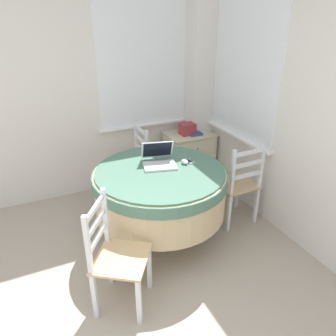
{
  "coord_description": "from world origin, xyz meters",
  "views": [
    {
      "loc": [
        0.07,
        -1.06,
        2.07
      ],
      "look_at": [
        1.27,
        1.55,
        0.68
      ],
      "focal_mm": 35.0,
      "sensor_mm": 36.0,
      "label": 1
    }
  ],
  "objects_px": {
    "round_dining_table": "(160,188)",
    "dining_chair_near_back_window": "(132,165)",
    "cell_phone": "(188,161)",
    "book_on_cabinet": "(194,133)",
    "laptop": "(159,160)",
    "dining_chair_camera_near": "(116,257)",
    "corner_cabinet": "(189,157)",
    "computer_mouse": "(185,162)",
    "storage_box": "(187,129)",
    "dining_chair_near_right_window": "(238,185)"
  },
  "relations": [
    {
      "from": "dining_chair_near_back_window",
      "to": "corner_cabinet",
      "type": "distance_m",
      "value": 0.85
    },
    {
      "from": "cell_phone",
      "to": "storage_box",
      "type": "relative_size",
      "value": 0.73
    },
    {
      "from": "storage_box",
      "to": "book_on_cabinet",
      "type": "relative_size",
      "value": 1.01
    },
    {
      "from": "round_dining_table",
      "to": "laptop",
      "type": "relative_size",
      "value": 3.39
    },
    {
      "from": "book_on_cabinet",
      "to": "round_dining_table",
      "type": "bearing_deg",
      "value": -132.86
    },
    {
      "from": "storage_box",
      "to": "book_on_cabinet",
      "type": "height_order",
      "value": "storage_box"
    },
    {
      "from": "round_dining_table",
      "to": "storage_box",
      "type": "distance_m",
      "value": 1.28
    },
    {
      "from": "laptop",
      "to": "cell_phone",
      "type": "bearing_deg",
      "value": -13.51
    },
    {
      "from": "dining_chair_near_right_window",
      "to": "corner_cabinet",
      "type": "bearing_deg",
      "value": 90.1
    },
    {
      "from": "computer_mouse",
      "to": "dining_chair_near_right_window",
      "type": "xyz_separation_m",
      "value": [
        0.58,
        -0.09,
        -0.34
      ]
    },
    {
      "from": "dining_chair_near_back_window",
      "to": "dining_chair_near_right_window",
      "type": "relative_size",
      "value": 1.0
    },
    {
      "from": "dining_chair_near_right_window",
      "to": "corner_cabinet",
      "type": "xyz_separation_m",
      "value": [
        -0.0,
        1.06,
        -0.11
      ]
    },
    {
      "from": "book_on_cabinet",
      "to": "cell_phone",
      "type": "bearing_deg",
      "value": -122.29
    },
    {
      "from": "laptop",
      "to": "dining_chair_near_back_window",
      "type": "xyz_separation_m",
      "value": [
        -0.03,
        0.73,
        -0.36
      ]
    },
    {
      "from": "round_dining_table",
      "to": "dining_chair_near_back_window",
      "type": "distance_m",
      "value": 0.86
    },
    {
      "from": "round_dining_table",
      "to": "dining_chair_near_right_window",
      "type": "xyz_separation_m",
      "value": [
        0.85,
        -0.06,
        -0.13
      ]
    },
    {
      "from": "cell_phone",
      "to": "dining_chair_near_back_window",
      "type": "xyz_separation_m",
      "value": [
        -0.3,
        0.8,
        -0.32
      ]
    },
    {
      "from": "cell_phone",
      "to": "dining_chair_near_right_window",
      "type": "bearing_deg",
      "value": -11.91
    },
    {
      "from": "dining_chair_near_back_window",
      "to": "dining_chair_near_right_window",
      "type": "bearing_deg",
      "value": -47.47
    },
    {
      "from": "laptop",
      "to": "book_on_cabinet",
      "type": "distance_m",
      "value": 1.2
    },
    {
      "from": "dining_chair_camera_near",
      "to": "corner_cabinet",
      "type": "bearing_deg",
      "value": 47.41
    },
    {
      "from": "laptop",
      "to": "storage_box",
      "type": "relative_size",
      "value": 2.0
    },
    {
      "from": "laptop",
      "to": "computer_mouse",
      "type": "relative_size",
      "value": 4.4
    },
    {
      "from": "dining_chair_near_back_window",
      "to": "dining_chair_near_right_window",
      "type": "xyz_separation_m",
      "value": [
        0.83,
        -0.91,
        0.0
      ]
    },
    {
      "from": "dining_chair_near_back_window",
      "to": "round_dining_table",
      "type": "bearing_deg",
      "value": -90.99
    },
    {
      "from": "corner_cabinet",
      "to": "dining_chair_camera_near",
      "type": "bearing_deg",
      "value": -132.59
    },
    {
      "from": "round_dining_table",
      "to": "dining_chair_near_right_window",
      "type": "relative_size",
      "value": 1.38
    },
    {
      "from": "cell_phone",
      "to": "dining_chair_near_right_window",
      "type": "relative_size",
      "value": 0.15
    },
    {
      "from": "computer_mouse",
      "to": "dining_chair_near_right_window",
      "type": "bearing_deg",
      "value": -8.48
    },
    {
      "from": "cell_phone",
      "to": "dining_chair_camera_near",
      "type": "distance_m",
      "value": 1.18
    },
    {
      "from": "dining_chair_camera_near",
      "to": "dining_chair_near_right_window",
      "type": "bearing_deg",
      "value": 19.92
    },
    {
      "from": "corner_cabinet",
      "to": "storage_box",
      "type": "bearing_deg",
      "value": -161.81
    },
    {
      "from": "laptop",
      "to": "corner_cabinet",
      "type": "bearing_deg",
      "value": 47.62
    },
    {
      "from": "cell_phone",
      "to": "round_dining_table",
      "type": "bearing_deg",
      "value": -170.83
    },
    {
      "from": "dining_chair_near_right_window",
      "to": "book_on_cabinet",
      "type": "height_order",
      "value": "dining_chair_near_right_window"
    },
    {
      "from": "laptop",
      "to": "dining_chair_camera_near",
      "type": "height_order",
      "value": "laptop"
    },
    {
      "from": "round_dining_table",
      "to": "dining_chair_near_right_window",
      "type": "bearing_deg",
      "value": -4.16
    },
    {
      "from": "round_dining_table",
      "to": "book_on_cabinet",
      "type": "height_order",
      "value": "round_dining_table"
    },
    {
      "from": "computer_mouse",
      "to": "dining_chair_near_right_window",
      "type": "height_order",
      "value": "dining_chair_near_right_window"
    },
    {
      "from": "dining_chair_near_back_window",
      "to": "corner_cabinet",
      "type": "relative_size",
      "value": 1.39
    },
    {
      "from": "computer_mouse",
      "to": "book_on_cabinet",
      "type": "xyz_separation_m",
      "value": [
        0.62,
        0.93,
        -0.11
      ]
    },
    {
      "from": "dining_chair_camera_near",
      "to": "storage_box",
      "type": "bearing_deg",
      "value": 47.98
    },
    {
      "from": "corner_cabinet",
      "to": "book_on_cabinet",
      "type": "distance_m",
      "value": 0.34
    },
    {
      "from": "book_on_cabinet",
      "to": "laptop",
      "type": "bearing_deg",
      "value": -135.24
    },
    {
      "from": "laptop",
      "to": "book_on_cabinet",
      "type": "height_order",
      "value": "laptop"
    },
    {
      "from": "cell_phone",
      "to": "book_on_cabinet",
      "type": "height_order",
      "value": "cell_phone"
    },
    {
      "from": "computer_mouse",
      "to": "book_on_cabinet",
      "type": "bearing_deg",
      "value": 56.35
    },
    {
      "from": "cell_phone",
      "to": "computer_mouse",
      "type": "bearing_deg",
      "value": -151.56
    },
    {
      "from": "round_dining_table",
      "to": "book_on_cabinet",
      "type": "bearing_deg",
      "value": 47.14
    },
    {
      "from": "computer_mouse",
      "to": "cell_phone",
      "type": "bearing_deg",
      "value": 28.44
    }
  ]
}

